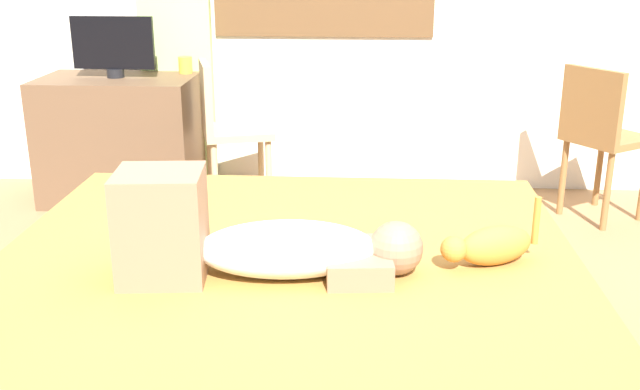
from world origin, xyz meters
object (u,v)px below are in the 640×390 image
at_px(chair_spare, 601,131).
at_px(bed, 287,323).
at_px(desk, 121,139).
at_px(person_lying, 255,241).
at_px(cup, 185,65).
at_px(cat, 491,245).
at_px(tv_monitor, 113,46).
at_px(chair_by_desk, 225,124).

bearing_deg(chair_spare, bed, -130.82).
height_order(desk, chair_spare, chair_spare).
distance_m(person_lying, cup, 2.45).
distance_m(bed, desk, 2.33).
xyz_separation_m(cup, chair_spare, (2.37, -0.39, -0.28)).
bearing_deg(person_lying, desk, 117.67).
xyz_separation_m(person_lying, desk, (-1.13, 2.15, -0.23)).
height_order(bed, cup, cup).
distance_m(bed, chair_spare, 2.37).
bearing_deg(chair_spare, cup, 170.69).
bearing_deg(desk, cat, -47.26).
height_order(cup, chair_spare, chair_spare).
xyz_separation_m(bed, tv_monitor, (-1.20, 1.99, 0.68)).
height_order(cat, chair_spare, chair_spare).
bearing_deg(bed, cat, -2.43).
relative_size(tv_monitor, chair_spare, 0.56).
bearing_deg(chair_by_desk, cat, -57.08).
distance_m(desk, tv_monitor, 0.55).
xyz_separation_m(bed, cup, (-0.83, 2.17, 0.55)).
height_order(desk, cup, cup).
relative_size(bed, tv_monitor, 4.15).
relative_size(person_lying, chair_spare, 1.10).
distance_m(cat, desk, 2.76).
bearing_deg(chair_by_desk, cup, 130.85).
height_order(bed, cat, cat).
distance_m(bed, cat, 0.73).
bearing_deg(cup, chair_spare, -9.31).
bearing_deg(chair_by_desk, person_lying, -76.88).
xyz_separation_m(bed, person_lying, (-0.08, -0.15, 0.36)).
distance_m(person_lying, desk, 2.44).
xyz_separation_m(person_lying, chair_by_desk, (-0.46, 1.99, -0.09)).
distance_m(person_lying, cat, 0.75).
xyz_separation_m(desk, cup, (0.37, 0.18, 0.42)).
bearing_deg(bed, tv_monitor, 121.16).
bearing_deg(tv_monitor, bed, -58.84).
height_order(bed, desk, desk).
xyz_separation_m(bed, chair_spare, (1.54, 1.78, 0.27)).
distance_m(chair_by_desk, chair_spare, 2.08).
xyz_separation_m(bed, desk, (-1.21, 1.99, 0.13)).
height_order(person_lying, chair_spare, chair_spare).
bearing_deg(desk, chair_by_desk, -13.59).
height_order(cat, desk, desk).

